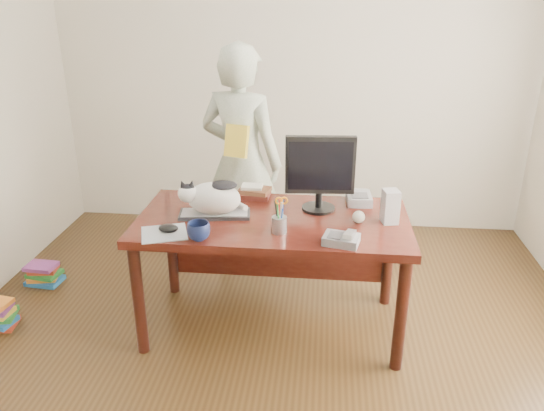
{
  "coord_description": "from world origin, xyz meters",
  "views": [
    {
      "loc": [
        0.29,
        -2.25,
        2.01
      ],
      "look_at": [
        0.0,
        0.55,
        0.85
      ],
      "focal_mm": 35.0,
      "sensor_mm": 36.0,
      "label": 1
    }
  ],
  "objects_px": {
    "book_stack": "(254,192)",
    "calculator": "(359,198)",
    "keyboard": "(215,214)",
    "cat": "(212,197)",
    "baseball": "(359,217)",
    "person": "(241,162)",
    "book_pile_b": "(44,274)",
    "desk": "(274,235)",
    "phone": "(342,239)",
    "speaker": "(390,206)",
    "pen_cup": "(280,223)",
    "coffee_mug": "(199,231)",
    "mouse": "(168,228)",
    "monitor": "(320,170)"
  },
  "relations": [
    {
      "from": "phone",
      "to": "baseball",
      "type": "xyz_separation_m",
      "value": [
        0.1,
        0.28,
        0.01
      ]
    },
    {
      "from": "book_stack",
      "to": "calculator",
      "type": "distance_m",
      "value": 0.67
    },
    {
      "from": "desk",
      "to": "calculator",
      "type": "bearing_deg",
      "value": 23.12
    },
    {
      "from": "desk",
      "to": "speaker",
      "type": "bearing_deg",
      "value": -5.74
    },
    {
      "from": "cat",
      "to": "speaker",
      "type": "xyz_separation_m",
      "value": [
        1.04,
        0.02,
        -0.02
      ]
    },
    {
      "from": "phone",
      "to": "coffee_mug",
      "type": "bearing_deg",
      "value": -164.94
    },
    {
      "from": "pen_cup",
      "to": "coffee_mug",
      "type": "distance_m",
      "value": 0.44
    },
    {
      "from": "monitor",
      "to": "mouse",
      "type": "bearing_deg",
      "value": -158.38
    },
    {
      "from": "calculator",
      "to": "baseball",
      "type": "bearing_deg",
      "value": -96.1
    },
    {
      "from": "mouse",
      "to": "phone",
      "type": "bearing_deg",
      "value": -21.83
    },
    {
      "from": "keyboard",
      "to": "cat",
      "type": "xyz_separation_m",
      "value": [
        -0.01,
        -0.0,
        0.11
      ]
    },
    {
      "from": "book_stack",
      "to": "person",
      "type": "distance_m",
      "value": 0.46
    },
    {
      "from": "pen_cup",
      "to": "coffee_mug",
      "type": "xyz_separation_m",
      "value": [
        -0.42,
        -0.13,
        -0.01
      ]
    },
    {
      "from": "monitor",
      "to": "book_pile_b",
      "type": "relative_size",
      "value": 1.8
    },
    {
      "from": "person",
      "to": "book_pile_b",
      "type": "distance_m",
      "value": 1.66
    },
    {
      "from": "cat",
      "to": "coffee_mug",
      "type": "bearing_deg",
      "value": -98.7
    },
    {
      "from": "book_pile_b",
      "to": "baseball",
      "type": "bearing_deg",
      "value": -9.4
    },
    {
      "from": "coffee_mug",
      "to": "cat",
      "type": "bearing_deg",
      "value": 88.83
    },
    {
      "from": "phone",
      "to": "speaker",
      "type": "distance_m",
      "value": 0.42
    },
    {
      "from": "desk",
      "to": "calculator",
      "type": "distance_m",
      "value": 0.59
    },
    {
      "from": "cat",
      "to": "book_stack",
      "type": "relative_size",
      "value": 1.82
    },
    {
      "from": "speaker",
      "to": "book_pile_b",
      "type": "height_order",
      "value": "speaker"
    },
    {
      "from": "mouse",
      "to": "person",
      "type": "height_order",
      "value": "person"
    },
    {
      "from": "book_pile_b",
      "to": "pen_cup",
      "type": "bearing_deg",
      "value": -17.02
    },
    {
      "from": "desk",
      "to": "phone",
      "type": "relative_size",
      "value": 7.6
    },
    {
      "from": "cat",
      "to": "monitor",
      "type": "xyz_separation_m",
      "value": [
        0.63,
        0.15,
        0.14
      ]
    },
    {
      "from": "desk",
      "to": "baseball",
      "type": "distance_m",
      "value": 0.54
    },
    {
      "from": "keyboard",
      "to": "baseball",
      "type": "relative_size",
      "value": 6.01
    },
    {
      "from": "monitor",
      "to": "book_stack",
      "type": "xyz_separation_m",
      "value": [
        -0.42,
        0.18,
        -0.23
      ]
    },
    {
      "from": "pen_cup",
      "to": "calculator",
      "type": "bearing_deg",
      "value": 47.02
    },
    {
      "from": "cat",
      "to": "baseball",
      "type": "bearing_deg",
      "value": -8.24
    },
    {
      "from": "speaker",
      "to": "book_stack",
      "type": "xyz_separation_m",
      "value": [
        -0.83,
        0.31,
        -0.06
      ]
    },
    {
      "from": "mouse",
      "to": "speaker",
      "type": "bearing_deg",
      "value": -7.03
    },
    {
      "from": "speaker",
      "to": "book_stack",
      "type": "relative_size",
      "value": 0.87
    },
    {
      "from": "monitor",
      "to": "calculator",
      "type": "height_order",
      "value": "monitor"
    },
    {
      "from": "desk",
      "to": "pen_cup",
      "type": "distance_m",
      "value": 0.35
    },
    {
      "from": "pen_cup",
      "to": "phone",
      "type": "xyz_separation_m",
      "value": [
        0.34,
        -0.11,
        -0.03
      ]
    },
    {
      "from": "pen_cup",
      "to": "phone",
      "type": "distance_m",
      "value": 0.36
    },
    {
      "from": "speaker",
      "to": "desk",
      "type": "bearing_deg",
      "value": 163.16
    },
    {
      "from": "book_stack",
      "to": "calculator",
      "type": "bearing_deg",
      "value": 4.02
    },
    {
      "from": "desk",
      "to": "mouse",
      "type": "height_order",
      "value": "mouse"
    },
    {
      "from": "phone",
      "to": "calculator",
      "type": "xyz_separation_m",
      "value": [
        0.12,
        0.6,
        0.0
      ]
    },
    {
      "from": "cat",
      "to": "book_stack",
      "type": "height_order",
      "value": "cat"
    },
    {
      "from": "desk",
      "to": "book_stack",
      "type": "xyz_separation_m",
      "value": [
        -0.16,
        0.25,
        0.18
      ]
    },
    {
      "from": "keyboard",
      "to": "phone",
      "type": "distance_m",
      "value": 0.8
    },
    {
      "from": "book_stack",
      "to": "calculator",
      "type": "xyz_separation_m",
      "value": [
        0.67,
        -0.03,
        -0.01
      ]
    },
    {
      "from": "speaker",
      "to": "person",
      "type": "distance_m",
      "value": 1.23
    },
    {
      "from": "desk",
      "to": "cat",
      "type": "height_order",
      "value": "cat"
    },
    {
      "from": "person",
      "to": "pen_cup",
      "type": "bearing_deg",
      "value": 127.78
    },
    {
      "from": "pen_cup",
      "to": "calculator",
      "type": "height_order",
      "value": "pen_cup"
    }
  ]
}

